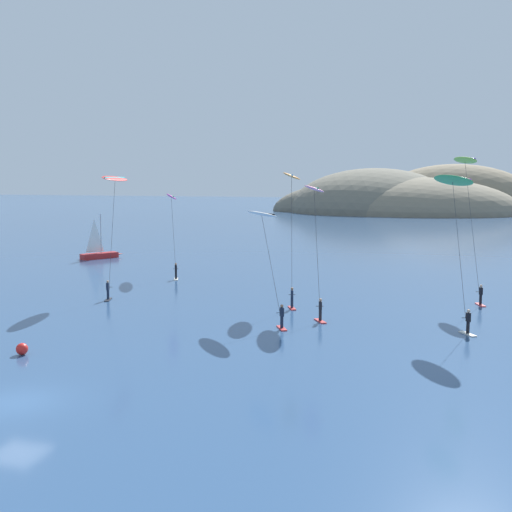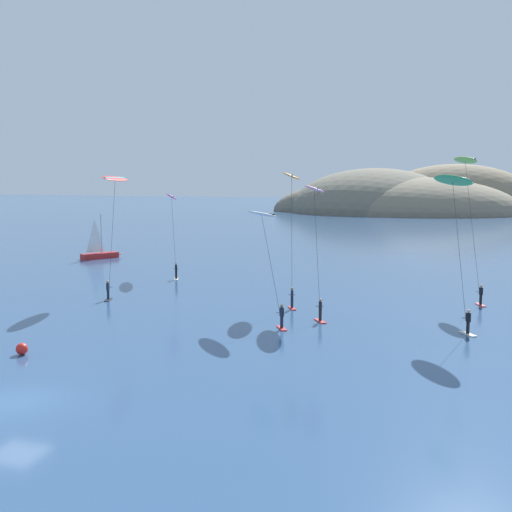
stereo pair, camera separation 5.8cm
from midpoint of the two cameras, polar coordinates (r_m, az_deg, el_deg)
The scene contains 11 objects.
ground_plane at distance 32.45m, azimuth -20.51°, elevation -12.10°, with size 600.00×600.00×0.00m, color #2D4C75.
headland_island at distance 196.80m, azimuth 12.96°, elevation 3.83°, with size 80.10×53.15×28.67m.
sailboat_near at distance 84.83m, azimuth -13.53°, elevation 0.24°, with size 3.97×5.55×5.70m.
kitesurfer_green at distance 46.15m, azimuth 17.21°, elevation 5.49°, with size 3.65×5.75×10.62m.
kitesurfer_lime at distance 58.18m, azimuth 18.25°, elevation 6.93°, with size 3.24×7.25×12.20m.
kitesurfer_orange at distance 54.14m, azimuth 3.22°, elevation 6.29°, with size 2.93×7.57×10.85m.
kitesurfer_white at distance 46.56m, azimuth 0.71°, elevation 2.90°, with size 4.82×6.13×7.98m.
kitesurfer_magenta at distance 69.36m, azimuth -7.47°, elevation 4.70°, with size 4.51×7.67×8.68m.
kitesurfer_pink at distance 50.19m, azimuth 5.26°, elevation 5.25°, with size 3.61×8.34×9.83m.
kitesurfer_red at distance 57.72m, azimuth -12.42°, elevation 6.09°, with size 2.72×6.90×10.57m.
marker_buoy at distance 40.48m, azimuth -20.06°, elevation -7.76°, with size 0.70×0.70×0.70m, color red.
Camera 2 is at (18.79, -24.35, 10.39)m, focal length 45.00 mm.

